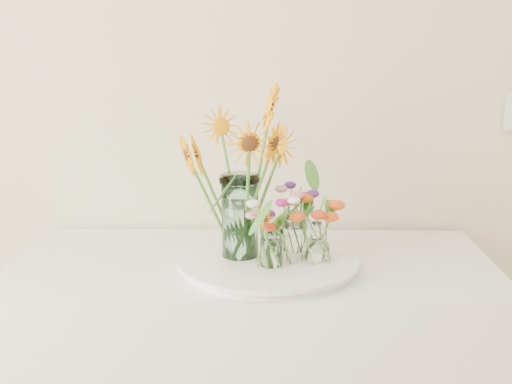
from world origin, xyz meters
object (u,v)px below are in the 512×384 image
at_px(small_vase_a, 271,249).
at_px(small_vase_b, 316,242).
at_px(mason_jar, 240,216).
at_px(tray, 268,263).
at_px(small_vase_c, 294,232).

relative_size(small_vase_a, small_vase_b, 0.92).
relative_size(mason_jar, small_vase_a, 2.28).
distance_m(tray, mason_jar, 0.16).
relative_size(mason_jar, small_vase_b, 2.11).
height_order(small_vase_a, small_vase_c, small_vase_c).
distance_m(mason_jar, small_vase_c, 0.18).
height_order(mason_jar, small_vase_c, mason_jar).
xyz_separation_m(small_vase_b, small_vase_c, (-0.06, 0.08, 0.00)).
bearing_deg(tray, small_vase_c, 41.50).
bearing_deg(tray, small_vase_b, -6.36).
height_order(tray, mason_jar, mason_jar).
bearing_deg(small_vase_c, mason_jar, -160.85).
bearing_deg(mason_jar, small_vase_b, -7.68).
bearing_deg(small_vase_a, mason_jar, 138.64).
distance_m(small_vase_b, small_vase_c, 0.10).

